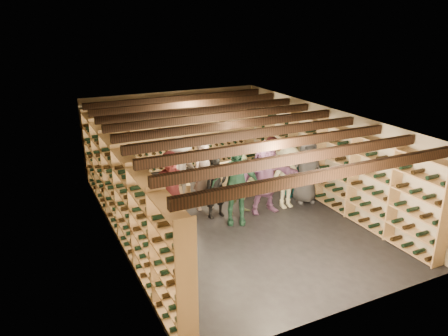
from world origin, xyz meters
TOP-DOWN VIEW (x-y plane):
  - ground at (0.00, 0.00)m, footprint 8.00×8.00m
  - walls at (0.00, 0.00)m, footprint 5.52×8.02m
  - ceiling at (0.00, 0.00)m, footprint 5.50×8.00m
  - ceiling_joists at (0.00, 0.00)m, footprint 5.40×7.12m
  - wine_rack_left at (-2.57, 0.00)m, footprint 0.32×7.50m
  - wine_rack_right at (2.57, 0.00)m, footprint 0.32×7.50m
  - wine_rack_back at (0.00, 3.83)m, footprint 4.70×0.30m
  - crate_stack_left at (0.52, 1.30)m, footprint 0.54×0.39m
  - crate_stack_right at (-0.82, 1.30)m, footprint 0.56×0.43m
  - crate_loose at (1.46, 1.30)m, footprint 0.59×0.49m
  - person_1 at (-0.32, 0.13)m, footprint 0.60×0.42m
  - person_2 at (0.33, 0.04)m, footprint 0.76×0.62m
  - person_3 at (1.49, -0.16)m, footprint 1.05×0.61m
  - person_4 at (2.03, 0.46)m, footprint 0.91×0.38m
  - person_5 at (-1.25, 0.69)m, footprint 1.53×0.62m
  - person_7 at (-0.38, 0.68)m, footprint 0.66×0.45m
  - person_8 at (1.73, 0.93)m, footprint 0.81×0.66m
  - person_9 at (-0.87, 1.08)m, footprint 1.16×0.67m
  - person_10 at (-0.06, -0.35)m, footprint 1.19×0.86m
  - person_11 at (0.85, -0.13)m, footprint 1.73×0.69m
  - person_12 at (2.11, -0.08)m, footprint 0.93×0.73m

SIDE VIEW (x-z plane):
  - ground at x=0.00m, z-range 0.00..0.00m
  - crate_loose at x=1.46m, z-range 0.00..0.17m
  - crate_stack_right at x=-0.82m, z-range 0.00..0.51m
  - crate_stack_left at x=0.52m, z-range 0.00..0.85m
  - person_2 at x=0.33m, z-range 0.00..1.49m
  - person_8 at x=1.73m, z-range 0.00..1.53m
  - person_4 at x=2.03m, z-range 0.00..1.55m
  - person_1 at x=-0.32m, z-range 0.00..1.58m
  - person_3 at x=1.49m, z-range 0.00..1.61m
  - person_5 at x=-1.25m, z-range 0.00..1.61m
  - person_12 at x=2.11m, z-range 0.00..1.68m
  - person_7 at x=-0.38m, z-range 0.00..1.78m
  - person_9 at x=-0.87m, z-range 0.00..1.79m
  - person_11 at x=0.85m, z-range 0.00..1.82m
  - person_10 at x=-0.06m, z-range 0.00..1.87m
  - wine_rack_back at x=0.00m, z-range 0.00..2.15m
  - wine_rack_left at x=-2.57m, z-range 0.00..2.15m
  - wine_rack_right at x=2.57m, z-range 0.00..2.15m
  - walls at x=0.00m, z-range 0.00..2.40m
  - ceiling_joists at x=0.00m, z-range 2.17..2.35m
  - ceiling at x=0.00m, z-range 2.40..2.40m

